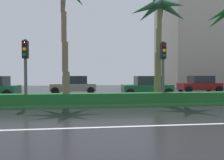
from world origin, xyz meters
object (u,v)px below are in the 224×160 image
(palm_tree_centre, at_px, (159,17))
(traffic_signal_median_left, at_px, (25,60))
(car_in_traffic_third, at_px, (147,86))
(traffic_signal_median_right, at_px, (163,61))
(car_in_traffic_second, at_px, (74,85))
(car_in_traffic_fourth, at_px, (200,84))

(palm_tree_centre, relative_size, traffic_signal_median_left, 1.87)
(traffic_signal_median_left, xyz_separation_m, car_in_traffic_third, (8.52, 5.60, -1.80))
(palm_tree_centre, xyz_separation_m, traffic_signal_median_right, (-0.09, -1.00, -2.88))
(traffic_signal_median_left, xyz_separation_m, car_in_traffic_second, (1.99, 8.36, -1.80))
(traffic_signal_median_left, distance_m, car_in_traffic_fourth, 17.50)
(traffic_signal_median_right, height_order, car_in_traffic_fourth, traffic_signal_median_right)
(traffic_signal_median_right, xyz_separation_m, car_in_traffic_third, (0.74, 5.61, -1.82))
(palm_tree_centre, bearing_deg, traffic_signal_median_right, -95.38)
(traffic_signal_median_left, xyz_separation_m, traffic_signal_median_right, (7.79, -0.01, 0.03))
(palm_tree_centre, height_order, traffic_signal_median_right, palm_tree_centre)
(car_in_traffic_third, height_order, car_in_traffic_fourth, same)
(car_in_traffic_second, bearing_deg, palm_tree_centre, 128.68)
(car_in_traffic_second, bearing_deg, traffic_signal_median_left, 76.63)
(traffic_signal_median_right, distance_m, car_in_traffic_fourth, 11.44)
(traffic_signal_median_left, distance_m, traffic_signal_median_right, 7.79)
(car_in_traffic_second, relative_size, car_in_traffic_fourth, 1.00)
(palm_tree_centre, xyz_separation_m, traffic_signal_median_left, (-7.88, -1.00, -2.90))
(traffic_signal_median_right, distance_m, car_in_traffic_second, 10.34)
(car_in_traffic_second, height_order, car_in_traffic_fourth, same)
(car_in_traffic_third, relative_size, car_in_traffic_fourth, 1.00)
(palm_tree_centre, height_order, traffic_signal_median_left, palm_tree_centre)
(traffic_signal_median_right, height_order, car_in_traffic_third, traffic_signal_median_right)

